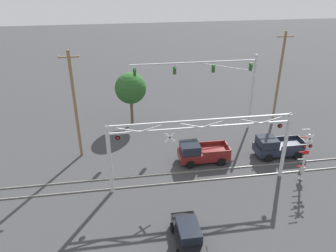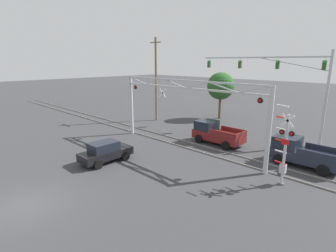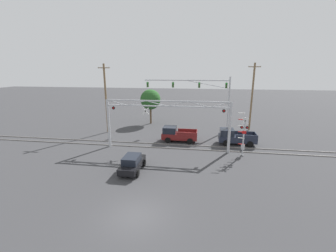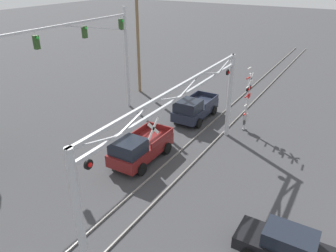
% 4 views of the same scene
% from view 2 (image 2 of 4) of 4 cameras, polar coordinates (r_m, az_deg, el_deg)
% --- Properties ---
extents(ground_plane, '(200.00, 200.00, 0.00)m').
position_cam_2_polar(ground_plane, '(16.34, -29.00, -15.03)').
color(ground_plane, '#38383A').
extents(rail_track_near, '(80.00, 0.08, 0.10)m').
position_cam_2_polar(rail_track_near, '(23.09, 4.01, -4.76)').
color(rail_track_near, gray).
rests_on(rail_track_near, ground_plane).
extents(rail_track_far, '(80.00, 0.08, 0.10)m').
position_cam_2_polar(rail_track_far, '(24.15, 6.23, -3.96)').
color(rail_track_far, gray).
rests_on(rail_track_far, ground_plane).
extents(crossing_gantry, '(14.85, 0.32, 5.96)m').
position_cam_2_polar(crossing_gantry, '(21.95, 3.67, 4.79)').
color(crossing_gantry, '#B7BABF').
rests_on(crossing_gantry, ground_plane).
extents(crossing_signal_mast, '(1.19, 0.35, 4.95)m').
position_cam_2_polar(crossing_signal_mast, '(17.32, 23.91, -5.21)').
color(crossing_signal_mast, '#B7BABF').
rests_on(crossing_signal_mast, ground_plane).
extents(traffic_signal_span, '(13.22, 0.39, 8.41)m').
position_cam_2_polar(traffic_signal_span, '(27.66, 24.66, 9.63)').
color(traffic_signal_span, '#B7BABF').
rests_on(traffic_signal_span, ground_plane).
extents(pickup_truck_lead, '(4.68, 2.24, 1.99)m').
position_cam_2_polar(pickup_truck_lead, '(24.64, 10.32, -1.54)').
color(pickup_truck_lead, maroon).
rests_on(pickup_truck_lead, ground_plane).
extents(pickup_truck_following, '(4.70, 2.24, 1.99)m').
position_cam_2_polar(pickup_truck_following, '(21.51, 26.95, -5.16)').
color(pickup_truck_following, '#1E2333').
rests_on(pickup_truck_following, ground_plane).
extents(sedan_waiting, '(1.90, 3.98, 1.57)m').
position_cam_2_polar(sedan_waiting, '(20.40, -13.48, -5.47)').
color(sedan_waiting, black).
rests_on(sedan_waiting, ground_plane).
extents(utility_pole_left, '(1.80, 0.28, 10.26)m').
position_cam_2_polar(utility_pole_left, '(33.31, -2.62, 10.20)').
color(utility_pole_left, brown).
rests_on(utility_pole_left, ground_plane).
extents(background_tree_beyond_span, '(3.53, 3.53, 6.08)m').
position_cam_2_polar(background_tree_beyond_span, '(34.97, 11.41, 8.51)').
color(background_tree_beyond_span, brown).
rests_on(background_tree_beyond_span, ground_plane).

